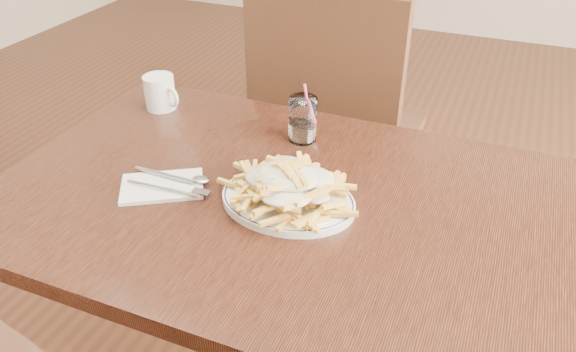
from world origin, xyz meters
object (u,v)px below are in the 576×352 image
at_px(table, 277,223).
at_px(water_glass, 303,122).
at_px(chair_far, 333,121).
at_px(fries_plate, 288,201).
at_px(loaded_fries, 288,181).
at_px(coffee_mug, 160,92).

relative_size(table, water_glass, 7.94).
bearing_deg(water_glass, table, -81.81).
bearing_deg(water_glass, chair_far, 97.32).
xyz_separation_m(chair_far, fries_plate, (0.13, -0.69, 0.17)).
distance_m(fries_plate, loaded_fries, 0.05).
bearing_deg(loaded_fries, table, 144.71).
bearing_deg(loaded_fries, chair_far, 100.38).
xyz_separation_m(fries_plate, coffee_mug, (-0.49, 0.29, 0.04)).
xyz_separation_m(chair_far, water_glass, (0.05, -0.42, 0.21)).
xyz_separation_m(chair_far, loaded_fries, (0.13, -0.69, 0.22)).
bearing_deg(fries_plate, table, 144.71).
distance_m(table, fries_plate, 0.10).
xyz_separation_m(table, coffee_mug, (-0.45, 0.26, 0.12)).
distance_m(chair_far, loaded_fries, 0.74).
bearing_deg(coffee_mug, loaded_fries, -30.15).
height_order(fries_plate, loaded_fries, loaded_fries).
relative_size(table, chair_far, 1.16).
relative_size(chair_far, fries_plate, 3.21).
relative_size(table, loaded_fries, 3.97).
bearing_deg(table, fries_plate, -35.29).
xyz_separation_m(table, loaded_fries, (0.04, -0.03, 0.14)).
height_order(table, water_glass, water_glass).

